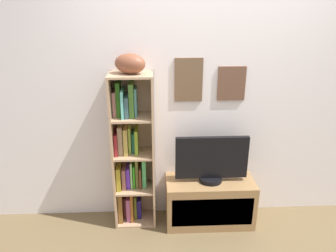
# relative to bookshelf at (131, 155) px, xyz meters

# --- Properties ---
(back_wall) EXTENTS (4.80, 0.08, 2.52)m
(back_wall) POSITION_rel_bookshelf_xyz_m (0.72, 0.14, 0.55)
(back_wall) COLOR silver
(back_wall) RESTS_ON ground
(bookshelf) EXTENTS (0.39, 0.29, 1.50)m
(bookshelf) POSITION_rel_bookshelf_xyz_m (0.00, 0.00, 0.00)
(bookshelf) COLOR tan
(bookshelf) RESTS_ON ground
(football) EXTENTS (0.32, 0.27, 0.17)m
(football) POSITION_rel_bookshelf_xyz_m (0.03, -0.03, 0.88)
(football) COLOR brown
(football) RESTS_ON bookshelf
(tv_stand) EXTENTS (0.85, 0.38, 0.46)m
(tv_stand) POSITION_rel_bookshelf_xyz_m (0.76, -0.08, -0.48)
(tv_stand) COLOR olive
(tv_stand) RESTS_ON ground
(television) EXTENTS (0.68, 0.22, 0.46)m
(television) POSITION_rel_bookshelf_xyz_m (0.76, -0.08, -0.03)
(television) COLOR black
(television) RESTS_ON tv_stand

